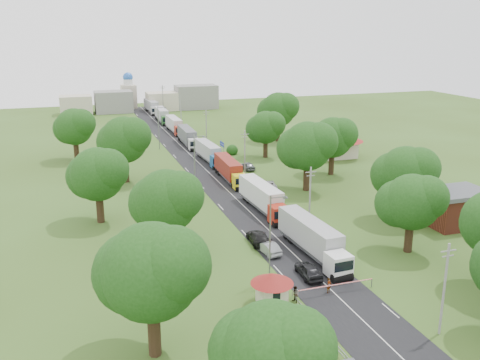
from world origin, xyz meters
name	(u,v)px	position (x,y,z in m)	size (l,w,h in m)	color
ground	(255,217)	(0.00, 0.00, 0.00)	(260.00, 260.00, 0.00)	#374F1A
road	(218,182)	(0.00, 20.00, 0.00)	(8.00, 200.00, 0.04)	black
boom_barrier	(323,288)	(-1.36, -25.00, 0.89)	(9.22, 0.35, 1.18)	slate
guard_booth	(272,285)	(-7.20, -25.00, 2.16)	(4.40, 4.40, 3.45)	beige
guard_rail	(338,355)	(-5.00, -35.00, 0.00)	(0.10, 17.00, 1.70)	slate
info_sign	(222,147)	(5.20, 35.00, 3.00)	(0.12, 3.10, 4.10)	slate
pole_0	(444,288)	(5.50, -35.00, 4.68)	(1.60, 0.24, 9.00)	gray
pole_1	(310,197)	(5.50, -7.00, 4.68)	(1.60, 0.24, 9.00)	gray
pole_2	(245,153)	(5.50, 21.00, 4.68)	(1.60, 0.24, 9.00)	gray
pole_3	(206,127)	(5.50, 49.00, 4.68)	(1.60, 0.24, 9.00)	gray
pole_4	(181,110)	(5.50, 77.00, 4.68)	(1.60, 0.24, 9.00)	gray
pole_5	(163,98)	(5.50, 105.00, 4.68)	(1.60, 0.24, 9.00)	gray
lamp_0	(271,234)	(-5.35, -20.00, 5.55)	(2.03, 0.22, 10.00)	slate
lamp_1	(195,161)	(-5.35, 15.00, 5.55)	(2.03, 0.22, 10.00)	slate
lamp_2	(159,126)	(-5.35, 50.00, 5.55)	(2.03, 0.22, 10.00)	slate
tree_2	(411,202)	(13.99, -17.86, 6.60)	(8.00, 8.00, 10.10)	#382616
tree_3	(405,172)	(19.99, -7.84, 7.22)	(8.80, 8.80, 11.07)	#382616
tree_4	(307,146)	(12.99, 10.17, 7.85)	(9.60, 9.60, 12.05)	#382616
tree_5	(332,137)	(21.99, 18.16, 7.22)	(8.80, 8.80, 11.07)	#382616
tree_6	(265,127)	(14.99, 35.14, 6.60)	(8.00, 8.00, 10.10)	#382616
tree_7	(278,110)	(23.99, 50.17, 7.85)	(9.60, 9.60, 12.05)	#382616
tree_8	(271,351)	(-14.01, -41.86, 6.60)	(8.00, 8.00, 10.10)	#382616
tree_9	(151,271)	(-20.01, -29.83, 7.85)	(9.60, 9.60, 12.05)	#382616
tree_10	(166,201)	(-15.01, -9.84, 7.22)	(8.80, 8.80, 11.07)	#382616
tree_11	(97,174)	(-22.01, 5.16, 7.22)	(8.80, 8.80, 11.07)	#382616
tree_12	(124,140)	(-16.01, 25.17, 7.85)	(9.60, 9.60, 12.05)	#382616
tree_13	(74,127)	(-24.01, 45.16, 7.22)	(8.80, 8.80, 11.07)	#382616
house_brick	(456,207)	(26.00, -12.00, 2.65)	(8.60, 6.60, 5.20)	maroon
house_cream	(339,141)	(30.00, 30.00, 3.64)	(10.08, 10.08, 5.80)	beige
distant_town	(146,100)	(0.68, 110.00, 3.49)	(52.00, 8.00, 8.00)	gray
church	(129,93)	(-4.00, 118.00, 5.39)	(5.00, 5.00, 12.30)	beige
truck_0	(313,238)	(2.07, -15.29, 2.25)	(3.36, 15.38, 4.25)	white
truck_1	(263,197)	(2.07, 2.26, 2.19)	(3.10, 14.91, 4.12)	#A92313
truck_2	(229,170)	(2.19, 19.99, 2.07)	(2.79, 14.13, 3.91)	yellow
truck_3	(209,152)	(2.33, 34.88, 2.03)	(2.83, 13.84, 3.83)	#185591
truck_4	(188,137)	(1.75, 52.18, 2.12)	(2.75, 14.44, 4.00)	silver
truck_5	(175,125)	(2.04, 69.32, 2.04)	(2.52, 13.87, 3.84)	#AB2B1A
truck_6	(162,115)	(1.74, 86.21, 2.11)	(2.77, 14.35, 3.97)	#225C23
truck_7	(152,106)	(1.72, 105.25, 2.11)	(3.18, 14.42, 3.98)	#BBBBBB
car_lane_front	(308,270)	(-1.00, -20.61, 0.83)	(1.96, 4.86, 1.66)	black
car_lane_mid	(268,248)	(-2.94, -13.00, 0.74)	(1.57, 4.50, 1.48)	gray
car_lane_rear	(259,238)	(-3.00, -9.69, 0.82)	(2.30, 5.65, 1.64)	black
car_verge_near	(269,185)	(7.29, 13.09, 0.69)	(2.29, 4.96, 1.38)	silver
car_verge_far	(248,166)	(7.87, 26.26, 0.77)	(1.82, 4.54, 1.55)	slate
pedestrian_near	(329,286)	(-0.53, -24.67, 0.83)	(0.61, 0.40, 1.67)	gray
pedestrian_booth	(295,295)	(-4.80, -25.47, 0.88)	(0.86, 0.67, 1.76)	gray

